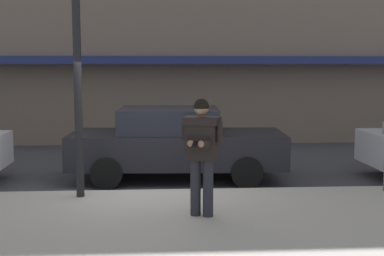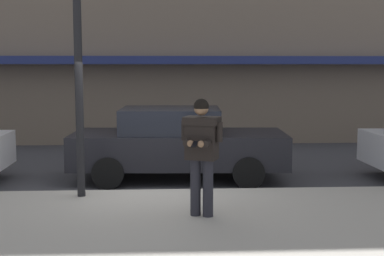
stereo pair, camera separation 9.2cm
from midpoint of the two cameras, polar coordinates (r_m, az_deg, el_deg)
ground_plane at (r=10.28m, az=-4.27°, el=-7.05°), size 80.00×80.00×0.00m
sidewalk at (r=7.56m, az=3.06°, el=-11.57°), size 32.00×5.30×0.14m
curb_paint_line at (r=10.35m, az=1.31°, el=-6.92°), size 28.00×0.12×0.01m
parked_sedan_mid at (r=11.41m, az=-1.36°, el=-1.62°), size 4.59×2.10×1.54m
man_texting_on_phone at (r=8.08m, az=1.36°, el=-1.76°), size 0.61×0.65×1.81m
street_lamp_post at (r=9.47m, az=-11.85°, el=10.80°), size 0.36×0.36×4.88m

